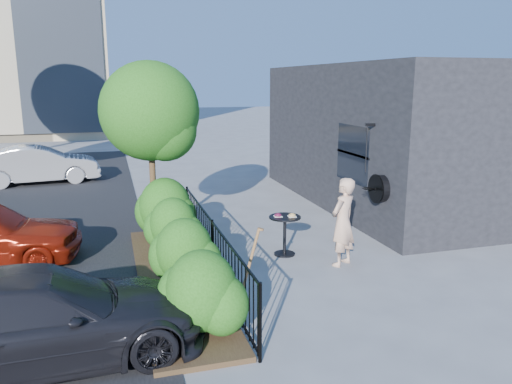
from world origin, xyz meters
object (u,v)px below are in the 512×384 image
object	(u,v)px
patio_tree	(153,117)
shovel	(247,274)
car_silver	(39,165)
cafe_table	(285,228)
car_darkgrey	(37,318)
woman	(343,222)

from	to	relation	value
patio_tree	shovel	xyz separation A→B (m)	(0.98, -4.24, -2.16)
car_silver	patio_tree	bearing A→B (deg)	-162.15
patio_tree	car_silver	size ratio (longest dim) A/B	0.97
shovel	car_silver	size ratio (longest dim) A/B	0.34
car_silver	cafe_table	bearing A→B (deg)	-155.07
car_silver	car_darkgrey	world-z (taller)	car_silver
shovel	car_darkgrey	distance (m)	3.04
woman	car_darkgrey	size ratio (longest dim) A/B	0.41
cafe_table	woman	xyz separation A→B (m)	(0.89, -0.86, 0.30)
cafe_table	car_darkgrey	xyz separation A→B (m)	(-4.38, -2.96, 0.04)
car_silver	shovel	bearing A→B (deg)	-166.08
woman	car_darkgrey	xyz separation A→B (m)	(-5.27, -2.10, -0.26)
patio_tree	car_darkgrey	bearing A→B (deg)	-111.70
cafe_table	car_silver	world-z (taller)	car_silver
cafe_table	car_silver	xyz separation A→B (m)	(-5.82, 9.49, 0.09)
woman	patio_tree	bearing A→B (deg)	-73.09
patio_tree	woman	size ratio (longest dim) A/B	2.25
cafe_table	car_silver	distance (m)	11.13
patio_tree	car_silver	distance (m)	8.50
cafe_table	car_silver	size ratio (longest dim) A/B	0.22
patio_tree	car_darkgrey	world-z (taller)	patio_tree
cafe_table	woman	distance (m)	1.27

